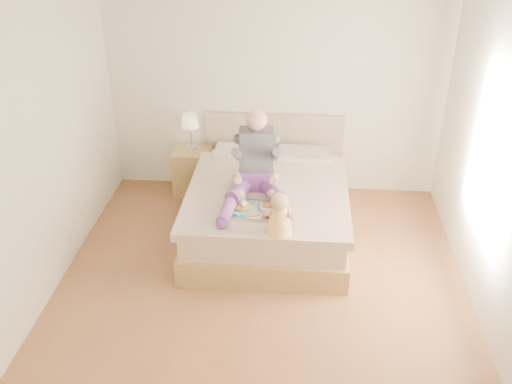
# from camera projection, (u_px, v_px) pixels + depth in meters

# --- Properties ---
(room) EXTENTS (4.02, 4.22, 2.71)m
(room) POSITION_uv_depth(u_px,v_px,m) (271.00, 149.00, 4.82)
(room) COLOR brown
(room) RESTS_ON ground
(bed) EXTENTS (1.70, 2.18, 1.00)m
(bed) POSITION_uv_depth(u_px,v_px,m) (269.00, 204.00, 6.35)
(bed) COLOR olive
(bed) RESTS_ON ground
(nightstand) EXTENTS (0.48, 0.43, 0.57)m
(nightstand) POSITION_uv_depth(u_px,v_px,m) (193.00, 171.00, 7.13)
(nightstand) COLOR olive
(nightstand) RESTS_ON ground
(lamp) EXTENTS (0.22, 0.22, 0.45)m
(lamp) POSITION_uv_depth(u_px,v_px,m) (190.00, 123.00, 6.86)
(lamp) COLOR silver
(lamp) RESTS_ON nightstand
(adult) EXTENTS (0.75, 1.08, 0.89)m
(adult) POSITION_uv_depth(u_px,v_px,m) (256.00, 170.00, 5.87)
(adult) COLOR #6F378B
(adult) RESTS_ON bed
(tray) EXTENTS (0.52, 0.42, 0.14)m
(tray) POSITION_uv_depth(u_px,v_px,m) (253.00, 208.00, 5.65)
(tray) COLOR silver
(tray) RESTS_ON bed
(baby) EXTENTS (0.28, 0.37, 0.41)m
(baby) POSITION_uv_depth(u_px,v_px,m) (279.00, 216.00, 5.26)
(baby) COLOR #FFCA50
(baby) RESTS_ON bed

